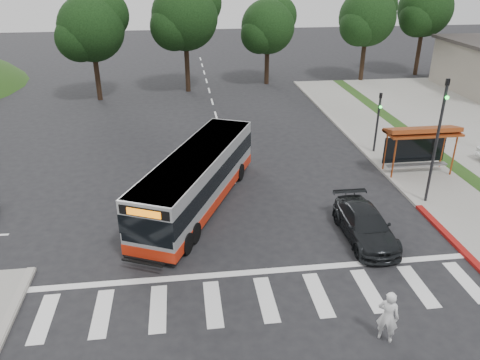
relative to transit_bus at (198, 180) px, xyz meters
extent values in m
plane|color=black|center=(2.15, -2.75, -1.43)|extent=(140.00, 140.00, 0.00)
cube|color=gray|center=(13.15, 5.25, -1.37)|extent=(4.00, 40.00, 0.12)
cube|color=#9E9991|center=(11.15, 5.25, -1.36)|extent=(0.30, 40.00, 0.15)
cube|color=maroon|center=(11.15, -4.75, -1.36)|extent=(0.32, 6.00, 0.15)
cube|color=silver|center=(2.15, -7.75, -1.43)|extent=(18.00, 2.60, 0.01)
cylinder|color=#9B4119|center=(11.15, 1.65, -0.16)|extent=(0.10, 0.10, 2.30)
cylinder|color=#9B4119|center=(14.75, 1.65, -0.16)|extent=(0.10, 0.10, 2.30)
cylinder|color=#9B4119|center=(11.15, 2.85, -0.16)|extent=(0.10, 0.10, 2.30)
cylinder|color=#9B4119|center=(14.75, 2.85, -0.16)|extent=(0.10, 0.10, 2.30)
cube|color=#9B4119|center=(12.95, 2.25, 1.14)|extent=(4.20, 1.60, 0.12)
cube|color=#9B4119|center=(12.95, 2.30, 1.29)|extent=(4.20, 1.32, 0.51)
cube|color=black|center=(12.95, 2.85, -0.11)|extent=(3.80, 0.06, 1.60)
cube|color=gray|center=(12.95, 2.25, -0.86)|extent=(3.60, 0.40, 0.08)
cylinder|color=black|center=(11.75, -1.25, 1.82)|extent=(0.14, 0.14, 6.50)
imported|color=black|center=(11.75, -1.25, 4.57)|extent=(0.16, 0.20, 1.00)
sphere|color=#19E533|center=(11.75, -1.43, 4.22)|extent=(0.18, 0.18, 0.18)
cylinder|color=black|center=(11.75, 5.75, 0.57)|extent=(0.14, 0.14, 4.00)
imported|color=black|center=(11.75, 5.75, 2.07)|extent=(0.16, 0.20, 1.00)
sphere|color=#19E533|center=(11.75, 5.57, 1.72)|extent=(0.18, 0.18, 0.18)
cylinder|color=black|center=(18.15, 25.25, 0.87)|extent=(0.44, 0.44, 4.40)
sphere|color=black|center=(18.15, 25.25, 4.87)|extent=(5.60, 5.60, 5.60)
sphere|color=black|center=(19.27, 26.09, 5.87)|extent=(4.20, 4.20, 4.20)
sphere|color=black|center=(17.17, 24.55, 4.17)|extent=(3.92, 3.92, 3.92)
cylinder|color=black|center=(25.15, 27.25, 0.99)|extent=(0.44, 0.44, 4.84)
sphere|color=black|center=(25.15, 27.25, 5.39)|extent=(5.60, 5.60, 5.60)
sphere|color=black|center=(24.17, 26.55, 4.62)|extent=(3.92, 3.92, 3.92)
cylinder|color=black|center=(0.15, 23.25, 0.99)|extent=(0.44, 0.44, 4.84)
sphere|color=black|center=(0.15, 23.25, 5.39)|extent=(6.00, 6.00, 6.00)
sphere|color=black|center=(1.35, 24.15, 6.49)|extent=(4.50, 4.50, 4.50)
sphere|color=black|center=(-0.90, 22.50, 4.62)|extent=(4.20, 4.20, 4.20)
cylinder|color=black|center=(8.15, 25.25, 0.55)|extent=(0.44, 0.44, 3.96)
sphere|color=black|center=(8.15, 25.25, 4.15)|extent=(5.20, 5.20, 5.20)
sphere|color=black|center=(9.19, 26.03, 5.05)|extent=(3.90, 3.90, 3.90)
sphere|color=black|center=(7.24, 24.60, 3.52)|extent=(3.64, 3.64, 3.64)
cylinder|color=black|center=(-7.85, 21.25, 0.77)|extent=(0.44, 0.44, 4.40)
sphere|color=black|center=(-7.85, 21.25, 4.77)|extent=(5.60, 5.60, 5.60)
sphere|color=black|center=(-6.73, 22.09, 5.77)|extent=(4.20, 4.20, 4.20)
sphere|color=black|center=(-8.83, 20.55, 4.07)|extent=(3.92, 3.92, 3.92)
imported|color=silver|center=(5.70, -10.25, -0.47)|extent=(0.84, 0.79, 1.94)
imported|color=black|center=(7.31, -4.14, -0.74)|extent=(1.95, 4.77, 1.38)
camera|label=1|loc=(-0.61, -21.40, 10.07)|focal=35.00mm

